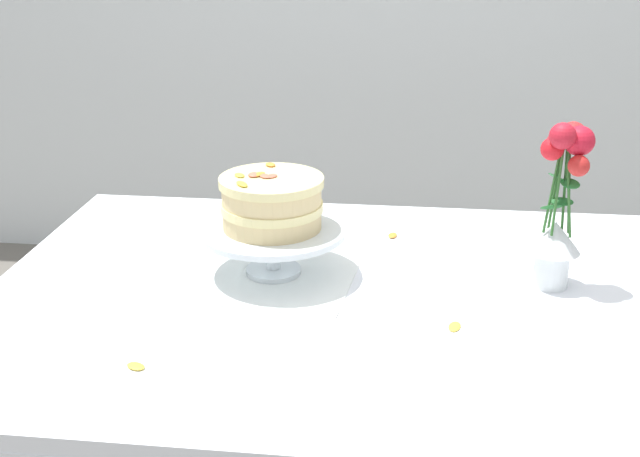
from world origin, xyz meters
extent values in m
cube|color=white|center=(0.00, 0.00, 0.72)|extent=(1.40, 1.00, 0.03)
cylinder|color=brown|center=(-0.60, 0.40, 0.35)|extent=(0.06, 0.06, 0.71)
cylinder|color=brown|center=(0.60, 0.40, 0.35)|extent=(0.06, 0.06, 0.71)
cube|color=white|center=(-0.16, 0.07, 0.74)|extent=(0.35, 0.35, 0.00)
cylinder|color=silver|center=(-0.16, 0.07, 0.75)|extent=(0.11, 0.11, 0.01)
cylinder|color=silver|center=(-0.16, 0.07, 0.79)|extent=(0.03, 0.03, 0.07)
cylinder|color=silver|center=(-0.16, 0.07, 0.83)|extent=(0.29, 0.29, 0.01)
cylinder|color=beige|center=(-0.16, 0.07, 0.86)|extent=(0.19, 0.19, 0.03)
cylinder|color=beige|center=(-0.16, 0.07, 0.88)|extent=(0.20, 0.20, 0.02)
cylinder|color=beige|center=(-0.16, 0.07, 0.91)|extent=(0.19, 0.19, 0.03)
cylinder|color=beige|center=(-0.16, 0.07, 0.93)|extent=(0.20, 0.20, 0.02)
ellipsoid|color=#E56B51|center=(-0.20, 0.07, 0.95)|extent=(0.02, 0.03, 0.01)
ellipsoid|color=#E56B51|center=(-0.17, 0.07, 0.94)|extent=(0.03, 0.03, 0.00)
ellipsoid|color=#E56B51|center=(-0.18, 0.07, 0.94)|extent=(0.03, 0.04, 0.00)
ellipsoid|color=yellow|center=(-0.21, 0.01, 0.95)|extent=(0.03, 0.04, 0.01)
ellipsoid|color=yellow|center=(-0.23, 0.07, 0.94)|extent=(0.03, 0.03, 0.00)
ellipsoid|color=orange|center=(-0.19, 0.07, 0.94)|extent=(0.03, 0.04, 0.01)
ellipsoid|color=orange|center=(-0.18, 0.14, 0.94)|extent=(0.03, 0.03, 0.01)
cylinder|color=silver|center=(0.37, 0.08, 0.78)|extent=(0.07, 0.07, 0.07)
cone|color=silver|center=(0.37, 0.08, 0.84)|extent=(0.10, 0.10, 0.06)
cylinder|color=#2D6028|center=(0.39, 0.07, 0.94)|extent=(0.02, 0.01, 0.18)
sphere|color=red|center=(0.40, 0.07, 1.03)|extent=(0.05, 0.05, 0.05)
ellipsoid|color=#236B2D|center=(0.38, 0.08, 0.91)|extent=(0.05, 0.03, 0.01)
cylinder|color=#2D6028|center=(0.38, 0.09, 0.94)|extent=(0.02, 0.02, 0.18)
sphere|color=red|center=(0.39, 0.09, 1.03)|extent=(0.05, 0.05, 0.05)
cylinder|color=#2D6028|center=(0.37, 0.09, 0.94)|extent=(0.01, 0.02, 0.17)
sphere|color=red|center=(0.36, 0.09, 1.02)|extent=(0.04, 0.04, 0.04)
ellipsoid|color=#236B2D|center=(0.37, 0.09, 0.95)|extent=(0.04, 0.05, 0.02)
cylinder|color=#2D6028|center=(0.36, 0.07, 0.93)|extent=(0.02, 0.01, 0.16)
sphere|color=red|center=(0.35, 0.07, 1.01)|extent=(0.04, 0.04, 0.04)
ellipsoid|color=#236B2D|center=(0.36, 0.07, 0.90)|extent=(0.05, 0.03, 0.02)
cylinder|color=#2D6028|center=(0.37, 0.06, 0.95)|extent=(0.01, 0.02, 0.19)
sphere|color=red|center=(0.36, 0.06, 1.04)|extent=(0.05, 0.05, 0.05)
cylinder|color=#2D6028|center=(0.39, 0.06, 0.92)|extent=(0.02, 0.02, 0.14)
sphere|color=red|center=(0.40, 0.05, 0.99)|extent=(0.04, 0.04, 0.04)
ellipsoid|color=#236B2D|center=(0.39, 0.07, 0.95)|extent=(0.04, 0.04, 0.02)
ellipsoid|color=yellow|center=(0.18, -0.12, 0.74)|extent=(0.03, 0.04, 0.00)
ellipsoid|color=yellow|center=(-0.32, -0.31, 0.74)|extent=(0.04, 0.03, 0.01)
ellipsoid|color=orange|center=(0.06, 0.30, 0.74)|extent=(0.02, 0.04, 0.01)
camera|label=1|loc=(0.10, -1.36, 1.40)|focal=44.68mm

